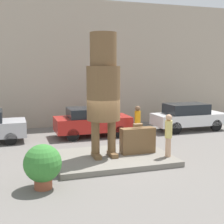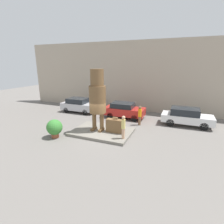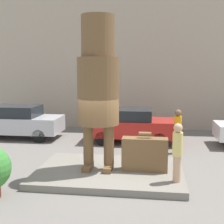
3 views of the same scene
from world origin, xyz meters
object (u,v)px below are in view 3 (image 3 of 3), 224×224
object	(u,v)px
giant_suitcase	(145,154)
statue_figure	(98,81)
tourist	(177,150)
worker_hivis	(178,129)
parked_car_red	(131,125)
parked_car_silver	(19,121)

from	to	relation	value
giant_suitcase	statue_figure	bearing A→B (deg)	-178.36
tourist	statue_figure	bearing A→B (deg)	161.03
worker_hivis	giant_suitcase	bearing A→B (deg)	-112.57
giant_suitcase	tourist	xyz separation A→B (m)	(0.95, -0.88, 0.40)
statue_figure	parked_car_red	size ratio (longest dim) A/B	1.19
giant_suitcase	parked_car_silver	bearing A→B (deg)	143.13
statue_figure	tourist	world-z (taller)	statue_figure
giant_suitcase	parked_car_silver	xyz separation A→B (m)	(-6.32, 4.74, 0.09)
worker_hivis	parked_car_red	bearing A→B (deg)	141.22
statue_figure	worker_hivis	bearing A→B (deg)	47.91
statue_figure	giant_suitcase	xyz separation A→B (m)	(1.48, 0.04, -2.30)
parked_car_silver	worker_hivis	distance (m)	7.76
giant_suitcase	parked_car_red	distance (m)	4.65
parked_car_silver	parked_car_red	distance (m)	5.53
tourist	parked_car_red	bearing A→B (deg)	107.64
statue_figure	parked_car_red	bearing A→B (deg)	81.48
statue_figure	parked_car_silver	size ratio (longest dim) A/B	1.20
parked_car_red	worker_hivis	bearing A→B (deg)	-38.78
tourist	worker_hivis	size ratio (longest dim) A/B	0.95
giant_suitcase	worker_hivis	world-z (taller)	worker_hivis
tourist	parked_car_red	xyz separation A→B (m)	(-1.74, 5.46, -0.31)
parked_car_silver	parked_car_red	size ratio (longest dim) A/B	0.99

